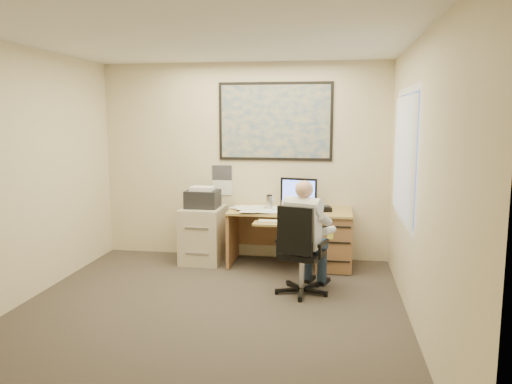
# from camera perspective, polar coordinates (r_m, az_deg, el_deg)

# --- Properties ---
(room_shell) EXTENTS (4.00, 4.50, 2.70)m
(room_shell) POSITION_cam_1_polar(r_m,az_deg,el_deg) (4.77, -6.16, 1.19)
(room_shell) COLOR #3A332D
(room_shell) RESTS_ON ground
(desk) EXTENTS (1.60, 0.97, 1.15)m
(desk) POSITION_cam_1_polar(r_m,az_deg,el_deg) (6.64, 6.76, -4.66)
(desk) COLOR tan
(desk) RESTS_ON ground
(world_map) EXTENTS (1.56, 0.03, 1.06)m
(world_map) POSITION_cam_1_polar(r_m,az_deg,el_deg) (6.84, 2.21, 8.05)
(world_map) COLOR #1E4C93
(world_map) RESTS_ON room_shell
(wall_calendar) EXTENTS (0.28, 0.01, 0.42)m
(wall_calendar) POSITION_cam_1_polar(r_m,az_deg,el_deg) (7.03, -3.91, 1.35)
(wall_calendar) COLOR white
(wall_calendar) RESTS_ON room_shell
(window_blinds) EXTENTS (0.06, 1.40, 1.30)m
(window_blinds) POSITION_cam_1_polar(r_m,az_deg,el_deg) (5.44, 16.69, 3.90)
(window_blinds) COLOR silver
(window_blinds) RESTS_ON room_shell
(filing_cabinet) EXTENTS (0.55, 0.66, 1.04)m
(filing_cabinet) POSITION_cam_1_polar(r_m,az_deg,el_deg) (6.84, -6.05, -4.28)
(filing_cabinet) COLOR beige
(filing_cabinet) RESTS_ON ground
(office_chair) EXTENTS (0.76, 0.76, 1.02)m
(office_chair) POSITION_cam_1_polar(r_m,az_deg,el_deg) (5.61, 5.38, -8.70)
(office_chair) COLOR black
(office_chair) RESTS_ON ground
(person) EXTENTS (0.76, 0.89, 1.27)m
(person) POSITION_cam_1_polar(r_m,az_deg,el_deg) (5.60, 5.33, -5.15)
(person) COLOR silver
(person) RESTS_ON office_chair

